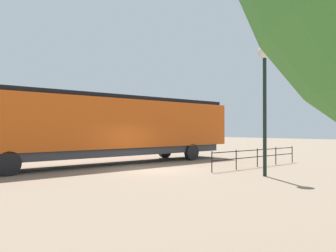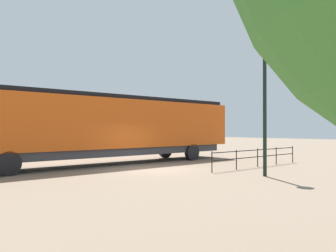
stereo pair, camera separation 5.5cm
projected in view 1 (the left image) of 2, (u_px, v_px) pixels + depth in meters
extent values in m
plane|color=#84705B|center=(155.00, 170.00, 17.86)|extent=(120.00, 120.00, 0.00)
cube|color=#D15114|center=(105.00, 124.00, 20.34)|extent=(3.00, 18.20, 2.80)
cube|color=black|center=(196.00, 130.00, 25.46)|extent=(2.88, 2.87, 1.96)
cube|color=black|center=(105.00, 98.00, 20.35)|extent=(2.70, 17.47, 0.24)
cube|color=#38383D|center=(105.00, 151.00, 20.32)|extent=(2.70, 16.74, 0.45)
cylinder|color=black|center=(165.00, 150.00, 25.22)|extent=(0.30, 1.10, 1.10)
cylinder|color=black|center=(192.00, 152.00, 23.21)|extent=(0.30, 1.10, 1.10)
cylinder|color=black|center=(8.00, 164.00, 15.43)|extent=(0.30, 1.10, 1.10)
cylinder|color=black|center=(265.00, 116.00, 15.37)|extent=(0.16, 0.16, 5.32)
sphere|color=silver|center=(265.00, 52.00, 15.39)|extent=(0.59, 0.59, 0.59)
cube|color=black|center=(257.00, 150.00, 19.14)|extent=(0.04, 7.58, 0.04)
cube|color=black|center=(257.00, 157.00, 19.13)|extent=(0.04, 7.58, 0.04)
cylinder|color=black|center=(212.00, 162.00, 16.60)|extent=(0.05, 0.05, 1.02)
cylinder|color=black|center=(236.00, 160.00, 17.87)|extent=(0.05, 0.05, 1.02)
cylinder|color=black|center=(257.00, 158.00, 19.13)|extent=(0.05, 0.05, 1.02)
cylinder|color=black|center=(276.00, 156.00, 20.40)|extent=(0.05, 0.05, 1.02)
cylinder|color=black|center=(292.00, 154.00, 21.66)|extent=(0.05, 0.05, 1.02)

